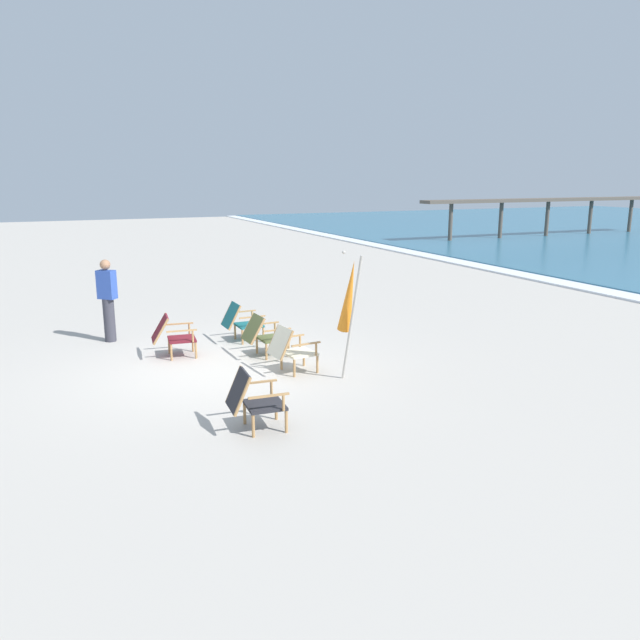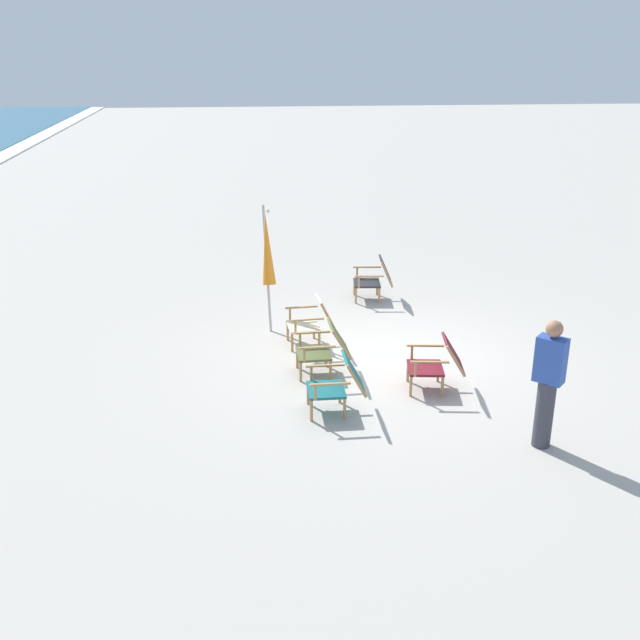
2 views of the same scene
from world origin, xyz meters
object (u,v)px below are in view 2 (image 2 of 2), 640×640
at_px(umbrella_furled_orange, 267,250).
at_px(person_near_chairs, 548,383).
at_px(beach_chair_mid_center, 325,347).
at_px(beach_chair_back_right, 438,362).
at_px(beach_chair_front_right, 339,382).
at_px(beach_chair_far_center, 375,277).
at_px(beach_chair_front_left, 313,319).

xyz_separation_m(umbrella_furled_orange, person_near_chairs, (-4.13, -3.21, -0.52)).
xyz_separation_m(beach_chair_mid_center, beach_chair_back_right, (-0.65, -1.52, -0.00)).
bearing_deg(beach_chair_front_right, umbrella_furled_orange, 15.57).
relative_size(beach_chair_far_center, umbrella_furled_orange, 0.39).
xyz_separation_m(beach_chair_far_center, person_near_chairs, (-5.40, -1.20, 0.41)).
xyz_separation_m(beach_chair_front_right, person_near_chairs, (-1.08, -2.36, 0.42)).
distance_m(beach_chair_front_left, beach_chair_far_center, 2.43).
bearing_deg(beach_chair_front_left, person_near_chairs, -143.12).
distance_m(beach_chair_far_center, umbrella_furled_orange, 2.56).
bearing_deg(beach_chair_front_left, umbrella_furled_orange, 41.94).
bearing_deg(beach_chair_mid_center, person_near_chairs, -132.92).
distance_m(beach_chair_front_left, umbrella_furled_orange, 1.39).
relative_size(beach_chair_back_right, person_near_chairs, 0.51).
bearing_deg(beach_chair_mid_center, beach_chair_front_right, -176.68).
xyz_separation_m(beach_chair_mid_center, beach_chair_far_center, (3.14, -1.23, 0.01)).
xyz_separation_m(beach_chair_front_right, umbrella_furled_orange, (3.05, 0.85, 0.94)).
height_order(umbrella_furled_orange, person_near_chairs, umbrella_furled_orange).
distance_m(beach_chair_front_right, beach_chair_back_right, 1.54).
relative_size(beach_chair_front_left, umbrella_furled_orange, 0.38).
bearing_deg(umbrella_furled_orange, person_near_chairs, -142.13).
bearing_deg(beach_chair_back_right, beach_chair_mid_center, 66.87).
bearing_deg(beach_chair_back_right, beach_chair_far_center, 4.36).
bearing_deg(beach_chair_back_right, person_near_chairs, -150.49).
bearing_deg(beach_chair_far_center, person_near_chairs, -167.47).
relative_size(umbrella_furled_orange, person_near_chairs, 1.28).
bearing_deg(beach_chair_front_right, beach_chair_front_left, 3.99).
height_order(beach_chair_mid_center, beach_chair_far_center, beach_chair_far_center).
bearing_deg(person_near_chairs, beach_chair_far_center, 12.53).
distance_m(beach_chair_front_right, beach_chair_mid_center, 1.18).
distance_m(beach_chair_front_right, beach_chair_far_center, 4.47).
distance_m(beach_chair_far_center, person_near_chairs, 5.55).
bearing_deg(beach_chair_front_left, beach_chair_front_right, -176.01).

